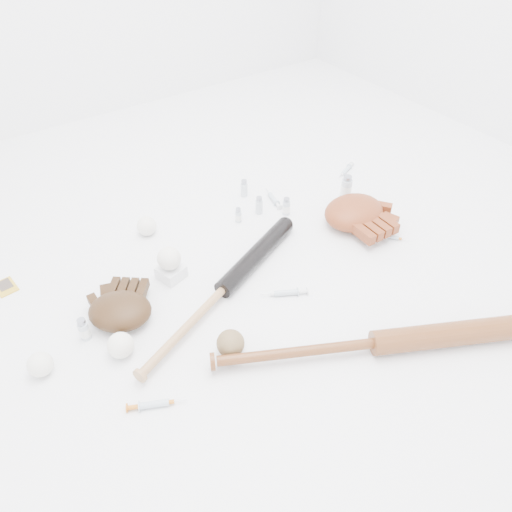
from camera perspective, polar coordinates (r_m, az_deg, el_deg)
bat_dark at (r=1.58m, az=-3.73°, el=-3.76°), size 0.79×0.38×0.06m
bat_wood at (r=1.47m, az=13.56°, el=-9.63°), size 0.92×0.51×0.07m
glove_dark at (r=1.56m, az=-15.29°, el=-6.05°), size 0.32×0.32×0.08m
glove_tan at (r=1.90m, az=11.14°, el=4.97°), size 0.29×0.29×0.10m
trading_card at (r=1.82m, az=-26.69°, el=-3.18°), size 0.07×0.09×0.00m
pedestal at (r=1.67m, az=-9.68°, el=-1.84°), size 0.10×0.10×0.04m
baseball_on_pedestal at (r=1.63m, az=-9.91°, el=-0.28°), size 0.08×0.08×0.08m
baseball_left at (r=1.50m, az=-23.44°, el=-11.31°), size 0.07×0.07×0.07m
baseball_upper at (r=1.86m, az=-12.39°, el=3.36°), size 0.07×0.07×0.07m
baseball_mid at (r=1.47m, az=-15.22°, el=-9.81°), size 0.08×0.08×0.08m
baseball_aged at (r=1.42m, az=-2.93°, el=-9.94°), size 0.08×0.08×0.08m
syringe_0 at (r=1.37m, az=-11.55°, el=-16.26°), size 0.16×0.10×0.02m
syringe_1 at (r=1.60m, az=3.45°, el=-4.22°), size 0.16×0.11×0.02m
syringe_2 at (r=2.01m, az=1.99°, el=6.57°), size 0.06×0.16×0.02m
syringe_3 at (r=1.88m, az=15.08°, el=2.17°), size 0.10×0.13×0.02m
syringe_4 at (r=2.23m, az=10.25°, el=9.64°), size 0.15×0.08×0.02m
vial_0 at (r=1.92m, az=0.36°, el=5.84°), size 0.03×0.03×0.07m
vial_1 at (r=1.88m, az=-2.03°, el=4.71°), size 0.02×0.02×0.06m
vial_2 at (r=1.92m, az=3.49°, el=5.70°), size 0.03×0.03×0.07m
vial_3 at (r=2.04m, az=10.29°, el=7.75°), size 0.04×0.04×0.10m
vial_4 at (r=1.54m, az=-19.09°, el=-7.87°), size 0.03×0.03×0.08m
vial_5 at (r=2.02m, az=-1.36°, el=7.78°), size 0.03×0.03×0.07m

